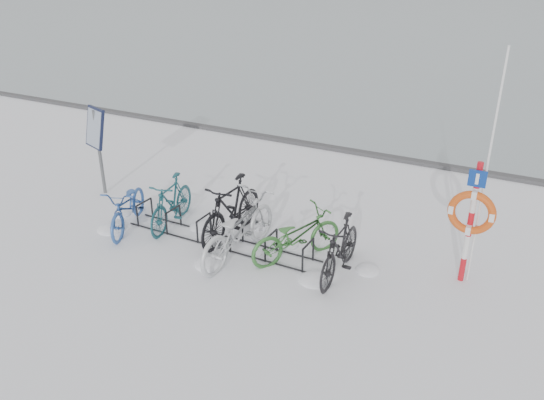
{
  "coord_description": "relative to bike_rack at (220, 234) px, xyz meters",
  "views": [
    {
      "loc": [
        4.96,
        -7.24,
        4.86
      ],
      "look_at": [
        0.78,
        0.6,
        0.8
      ],
      "focal_mm": 35.0,
      "sensor_mm": 36.0,
      "label": 1
    }
  ],
  "objects": [
    {
      "name": "lifebuoy_station",
      "position": [
        4.22,
        0.74,
        1.09
      ],
      "size": [
        0.73,
        0.22,
        3.78
      ],
      "color": "red",
      "rests_on": "ground"
    },
    {
      "name": "bike_rack",
      "position": [
        0.0,
        0.0,
        0.0
      ],
      "size": [
        4.0,
        0.48,
        0.46
      ],
      "color": "black",
      "rests_on": "ground"
    },
    {
      "name": "bike_5",
      "position": [
        2.36,
        0.03,
        0.34
      ],
      "size": [
        0.52,
        1.75,
        1.04
      ],
      "primitive_type": "imported",
      "rotation": [
        0.0,
        0.0,
        0.02
      ],
      "color": "black",
      "rests_on": "ground"
    },
    {
      "name": "bike_0",
      "position": [
        -1.94,
        -0.3,
        0.29
      ],
      "size": [
        1.27,
        1.9,
        0.94
      ],
      "primitive_type": "imported",
      "rotation": [
        0.0,
        0.0,
        0.4
      ],
      "color": "#2D55A0",
      "rests_on": "ground"
    },
    {
      "name": "bike_2",
      "position": [
        0.06,
        0.33,
        0.41
      ],
      "size": [
        0.6,
        1.99,
        1.19
      ],
      "primitive_type": "imported",
      "rotation": [
        0.0,
        0.0,
        -0.02
      ],
      "color": "black",
      "rests_on": "ground"
    },
    {
      "name": "info_board",
      "position": [
        -3.59,
        0.69,
        1.24
      ],
      "size": [
        0.7,
        0.45,
        1.97
      ],
      "rotation": [
        0.0,
        0.0,
        -0.34
      ],
      "color": "#595B5E",
      "rests_on": "ground"
    },
    {
      "name": "snow_drifts",
      "position": [
        0.14,
        -0.12,
        -0.18
      ],
      "size": [
        5.63,
        2.1,
        0.2
      ],
      "color": "white",
      "rests_on": "ground"
    },
    {
      "name": "bike_1",
      "position": [
        -1.25,
        0.18,
        0.33
      ],
      "size": [
        0.78,
        1.77,
        1.03
      ],
      "primitive_type": "imported",
      "rotation": [
        0.0,
        0.0,
        0.18
      ],
      "color": "#194D57",
      "rests_on": "ground"
    },
    {
      "name": "ground",
      "position": [
        0.0,
        0.0,
        -0.18
      ],
      "size": [
        900.0,
        900.0,
        0.0
      ],
      "primitive_type": "plane",
      "color": "white",
      "rests_on": "ground"
    },
    {
      "name": "bike_4",
      "position": [
        1.49,
        0.18,
        0.29
      ],
      "size": [
        1.49,
        1.87,
        0.95
      ],
      "primitive_type": "imported",
      "rotation": [
        0.0,
        0.0,
        2.58
      ],
      "color": "#346D30",
      "rests_on": "ground"
    },
    {
      "name": "bike_3",
      "position": [
        0.55,
        -0.23,
        0.39
      ],
      "size": [
        0.88,
        2.22,
        1.14
      ],
      "primitive_type": "imported",
      "rotation": [
        0.0,
        0.0,
        3.09
      ],
      "color": "#B7BABF",
      "rests_on": "ground"
    },
    {
      "name": "quay_edge",
      "position": [
        0.0,
        5.9,
        -0.13
      ],
      "size": [
        400.0,
        0.25,
        0.1
      ],
      "primitive_type": "cube",
      "color": "#3F3F42",
      "rests_on": "ground"
    }
  ]
}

